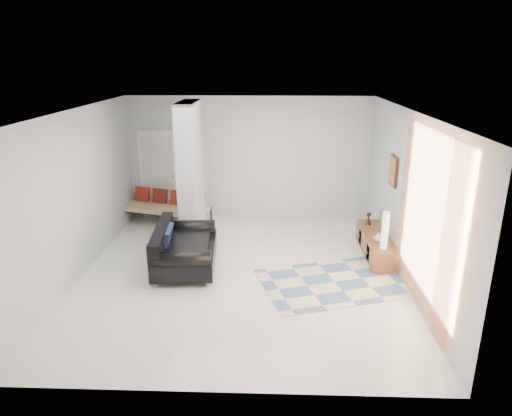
{
  "coord_description": "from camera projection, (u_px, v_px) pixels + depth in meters",
  "views": [
    {
      "loc": [
        0.52,
        -7.22,
        3.6
      ],
      "look_at": [
        0.24,
        0.6,
        1.01
      ],
      "focal_mm": 32.0,
      "sensor_mm": 36.0,
      "label": 1
    }
  ],
  "objects": [
    {
      "name": "wall_right",
      "position": [
        407.0,
        199.0,
        7.46
      ],
      "size": [
        0.0,
        6.0,
        6.0
      ],
      "primitive_type": "plane",
      "rotation": [
        1.57,
        0.0,
        -1.57
      ],
      "color": "silver",
      "rests_on": "ground"
    },
    {
      "name": "cylinder_lamp",
      "position": [
        385.0,
        230.0,
        7.92
      ],
      "size": [
        0.12,
        0.12,
        0.68
      ],
      "primitive_type": "cylinder",
      "color": "silver",
      "rests_on": "media_console"
    },
    {
      "name": "ceiling",
      "position": [
        239.0,
        111.0,
        7.11
      ],
      "size": [
        6.0,
        6.0,
        0.0
      ],
      "primitive_type": "plane",
      "rotation": [
        3.14,
        0.0,
        0.0
      ],
      "color": "white",
      "rests_on": "wall_back"
    },
    {
      "name": "bronze_figurine",
      "position": [
        368.0,
        219.0,
        9.13
      ],
      "size": [
        0.14,
        0.14,
        0.25
      ],
      "primitive_type": null,
      "rotation": [
        0.0,
        0.0,
        0.11
      ],
      "color": "black",
      "rests_on": "media_console"
    },
    {
      "name": "partition_column",
      "position": [
        191.0,
        173.0,
        9.11
      ],
      "size": [
        0.35,
        1.2,
        2.8
      ],
      "primitive_type": "cube",
      "color": "#B0B5B8",
      "rests_on": "floor"
    },
    {
      "name": "vase",
      "position": [
        378.0,
        237.0,
        8.3
      ],
      "size": [
        0.18,
        0.18,
        0.18
      ],
      "primitive_type": "imported",
      "rotation": [
        0.0,
        0.0,
        0.07
      ],
      "color": "white",
      "rests_on": "media_console"
    },
    {
      "name": "media_console",
      "position": [
        376.0,
        244.0,
        8.7
      ],
      "size": [
        0.45,
        1.75,
        0.8
      ],
      "color": "brown",
      "rests_on": "floor"
    },
    {
      "name": "floor",
      "position": [
        241.0,
        273.0,
        8.0
      ],
      "size": [
        6.0,
        6.0,
        0.0
      ],
      "primitive_type": "plane",
      "color": "white",
      "rests_on": "ground"
    },
    {
      "name": "curtain",
      "position": [
        425.0,
        219.0,
        6.36
      ],
      "size": [
        0.0,
        2.55,
        2.55
      ],
      "primitive_type": "plane",
      "rotation": [
        1.57,
        0.0,
        1.57
      ],
      "color": "orange",
      "rests_on": "wall_right"
    },
    {
      "name": "area_rug",
      "position": [
        335.0,
        282.0,
        7.66
      ],
      "size": [
        2.76,
        2.23,
        0.01
      ],
      "primitive_type": "cube",
      "rotation": [
        0.0,
        0.0,
        0.3
      ],
      "color": "beige",
      "rests_on": "floor"
    },
    {
      "name": "wall_left",
      "position": [
        77.0,
        195.0,
        7.65
      ],
      "size": [
        0.0,
        6.0,
        6.0
      ],
      "primitive_type": "plane",
      "rotation": [
        1.57,
        0.0,
        1.57
      ],
      "color": "silver",
      "rests_on": "ground"
    },
    {
      "name": "loveseat",
      "position": [
        182.0,
        249.0,
        8.13
      ],
      "size": [
        1.16,
        1.83,
        0.76
      ],
      "rotation": [
        0.0,
        0.0,
        0.08
      ],
      "color": "silver",
      "rests_on": "floor"
    },
    {
      "name": "wall_front",
      "position": [
        220.0,
        281.0,
        4.71
      ],
      "size": [
        6.0,
        0.0,
        6.0
      ],
      "primitive_type": "plane",
      "rotation": [
        -1.57,
        0.0,
        0.0
      ],
      "color": "silver",
      "rests_on": "ground"
    },
    {
      "name": "daybed",
      "position": [
        163.0,
        206.0,
        10.28
      ],
      "size": [
        2.13,
        1.36,
        0.77
      ],
      "rotation": [
        0.0,
        0.0,
        -0.29
      ],
      "color": "black",
      "rests_on": "floor"
    },
    {
      "name": "wall_art",
      "position": [
        393.0,
        171.0,
        8.24
      ],
      "size": [
        0.04,
        0.45,
        0.55
      ],
      "primitive_type": "cube",
      "color": "#361B0E",
      "rests_on": "wall_right"
    },
    {
      "name": "hallway_door",
      "position": [
        159.0,
        174.0,
        10.55
      ],
      "size": [
        0.85,
        0.06,
        2.04
      ],
      "primitive_type": "cube",
      "color": "white",
      "rests_on": "floor"
    },
    {
      "name": "wall_back",
      "position": [
        249.0,
        159.0,
        10.4
      ],
      "size": [
        6.0,
        0.0,
        6.0
      ],
      "primitive_type": "plane",
      "rotation": [
        1.57,
        0.0,
        0.0
      ],
      "color": "silver",
      "rests_on": "ground"
    }
  ]
}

